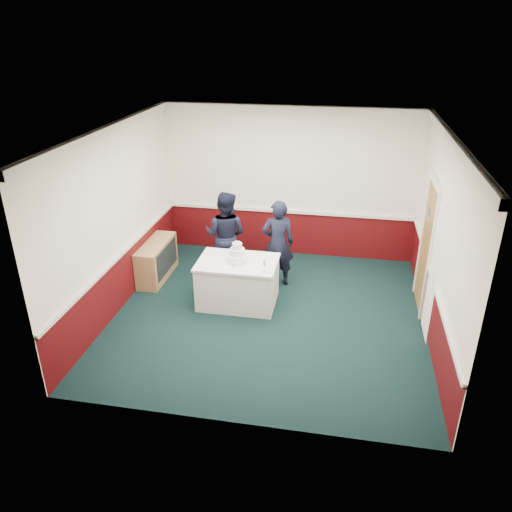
% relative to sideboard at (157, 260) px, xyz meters
% --- Properties ---
extents(ground, '(5.00, 5.00, 0.00)m').
position_rel_sideboard_xyz_m(ground, '(2.28, -0.94, -0.35)').
color(ground, black).
rests_on(ground, ground).
extents(room_shell, '(5.00, 5.00, 3.00)m').
position_rel_sideboard_xyz_m(room_shell, '(2.36, -0.33, 1.62)').
color(room_shell, white).
rests_on(room_shell, ground).
extents(sideboard, '(0.41, 1.20, 0.70)m').
position_rel_sideboard_xyz_m(sideboard, '(0.00, 0.00, 0.00)').
color(sideboard, tan).
rests_on(sideboard, ground).
extents(cake_table, '(1.32, 0.92, 0.79)m').
position_rel_sideboard_xyz_m(cake_table, '(1.69, -0.65, 0.05)').
color(cake_table, white).
rests_on(cake_table, ground).
extents(wedding_cake, '(0.35, 0.35, 0.36)m').
position_rel_sideboard_xyz_m(wedding_cake, '(1.69, -0.65, 0.55)').
color(wedding_cake, white).
rests_on(wedding_cake, cake_table).
extents(cake_knife, '(0.02, 0.22, 0.00)m').
position_rel_sideboard_xyz_m(cake_knife, '(1.66, -0.85, 0.44)').
color(cake_knife, silver).
rests_on(cake_knife, cake_table).
extents(champagne_flute, '(0.05, 0.05, 0.21)m').
position_rel_sideboard_xyz_m(champagne_flute, '(2.19, -0.93, 0.58)').
color(champagne_flute, silver).
rests_on(champagne_flute, cake_table).
extents(person_man, '(0.89, 0.74, 1.66)m').
position_rel_sideboard_xyz_m(person_man, '(1.26, 0.30, 0.48)').
color(person_man, black).
rests_on(person_man, ground).
extents(person_woman, '(0.66, 0.51, 1.61)m').
position_rel_sideboard_xyz_m(person_woman, '(2.25, 0.16, 0.45)').
color(person_woman, black).
rests_on(person_woman, ground).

